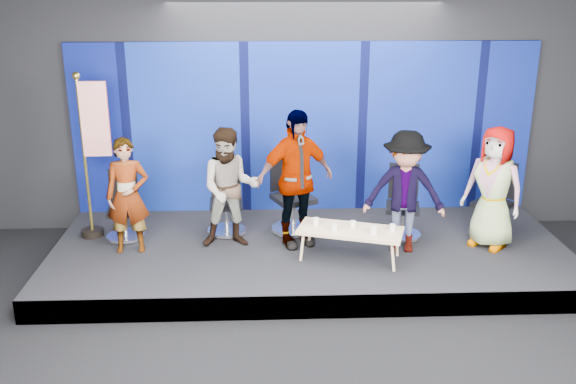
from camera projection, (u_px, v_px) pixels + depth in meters
name	position (u px, v px, depth m)	size (l,w,h in m)	color
ground	(327.00, 369.00, 6.56)	(10.00, 10.00, 0.00)	black
room_walls	(333.00, 138.00, 5.78)	(10.02, 8.02, 3.51)	black
riser	(310.00, 254.00, 8.88)	(7.00, 3.00, 0.30)	black
backdrop	(304.00, 128.00, 9.78)	(7.00, 0.08, 2.60)	#070D56
chair_a	(124.00, 216.00, 8.98)	(0.59, 0.59, 0.96)	silver
panelist_a	(128.00, 196.00, 8.40)	(0.56, 0.37, 1.55)	black
chair_b	(226.00, 210.00, 9.17)	(0.60, 0.60, 1.02)	silver
panelist_b	(230.00, 188.00, 8.55)	(0.80, 0.62, 1.64)	black
chair_c	(292.00, 205.00, 9.21)	(0.86, 0.86, 1.16)	silver
panelist_c	(295.00, 179.00, 8.55)	(1.10, 0.46, 1.88)	black
chair_d	(402.00, 213.00, 9.03)	(0.68, 0.68, 1.02)	silver
panelist_d	(405.00, 192.00, 8.40)	(1.06, 0.61, 1.64)	black
chair_e	(493.00, 210.00, 9.14)	(0.82, 0.82, 1.03)	silver
panelist_e	(494.00, 188.00, 8.54)	(0.81, 0.53, 1.67)	black
coffee_table	(350.00, 232.00, 8.28)	(1.44, 0.95, 0.41)	tan
mug_a	(316.00, 222.00, 8.39)	(0.08, 0.08, 0.10)	silver
mug_b	(334.00, 227.00, 8.21)	(0.08, 0.08, 0.09)	silver
mug_c	(353.00, 224.00, 8.31)	(0.07, 0.07, 0.09)	silver
mug_d	(374.00, 230.00, 8.09)	(0.09, 0.09, 0.11)	silver
mug_e	(393.00, 227.00, 8.21)	(0.07, 0.07, 0.09)	silver
flag_stand	(93.00, 152.00, 8.73)	(0.53, 0.31, 2.32)	black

